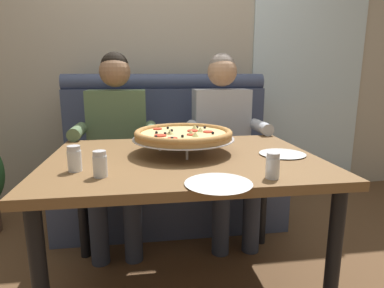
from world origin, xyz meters
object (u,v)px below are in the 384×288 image
shaker_oregano (273,168)px  plate_near_left (282,153)px  dining_table (184,172)px  plate_near_right (218,182)px  diner_left (117,137)px  booth_bench (169,168)px  shaker_pepper_flakes (75,160)px  shaker_parmesan (100,166)px  patio_chair (272,128)px  pizza (184,135)px  diner_right (224,134)px

shaker_oregano → plate_near_left: size_ratio=0.44×
dining_table → plate_near_right: (0.08, -0.43, 0.09)m
diner_left → shaker_oregano: diner_left is taller
dining_table → diner_left: size_ratio=1.02×
booth_bench → dining_table: (0.00, -0.95, 0.25)m
shaker_pepper_flakes → shaker_parmesan: bearing=-39.2°
dining_table → shaker_parmesan: (-0.36, -0.27, 0.13)m
booth_bench → diner_left: size_ratio=1.30×
patio_chair → shaker_oregano: bearing=-112.3°
pizza → booth_bench: bearing=90.6°
pizza → diner_right: bearing=59.2°
shaker_oregano → diner_right: bearing=86.0°
shaker_pepper_flakes → plate_near_left: size_ratio=0.47×
diner_right → shaker_parmesan: 1.20m
dining_table → diner_left: 0.78m
plate_near_left → plate_near_right: 0.57m
dining_table → plate_near_right: bearing=-79.8°
booth_bench → plate_near_left: booth_bench is taller
booth_bench → plate_near_right: bearing=-86.8°
diner_left → shaker_oregano: (0.67, -1.07, 0.07)m
shaker_oregano → patio_chair: patio_chair is taller
plate_near_left → shaker_parmesan: bearing=-164.9°
diner_left → pizza: 0.73m
booth_bench → shaker_parmesan: (-0.36, -1.22, 0.38)m
booth_bench → plate_near_left: size_ratio=7.23×
shaker_parmesan → patio_chair: bearing=54.0°
booth_bench → shaker_parmesan: 1.32m
diner_right → patio_chair: size_ratio=1.48×
pizza → plate_near_right: pizza is taller
pizza → shaker_oregano: 0.54m
diner_right → plate_near_right: bearing=-105.0°
plate_near_left → plate_near_right: same height
diner_right → shaker_parmesan: (-0.73, -0.95, 0.07)m
shaker_pepper_flakes → patio_chair: bearing=50.9°
booth_bench → pizza: booth_bench is taller
booth_bench → plate_near_right: 1.42m
pizza → patio_chair: pizza is taller
plate_near_left → shaker_pepper_flakes: bearing=-171.9°
booth_bench → pizza: 0.97m
pizza → shaker_parmesan: pizza is taller
pizza → patio_chair: bearing=56.4°
shaker_oregano → plate_near_right: (-0.22, -0.04, -0.03)m
diner_left → plate_near_left: (0.87, -0.72, 0.03)m
patio_chair → plate_near_left: bearing=-111.0°
booth_bench → diner_left: diner_left is taller
diner_right → plate_near_right: size_ratio=5.11×
shaker_oregano → shaker_parmesan: (-0.66, 0.12, 0.00)m
dining_table → shaker_pepper_flakes: 0.52m
dining_table → pizza: (0.01, 0.07, 0.18)m
diner_left → patio_chair: size_ratio=1.48×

